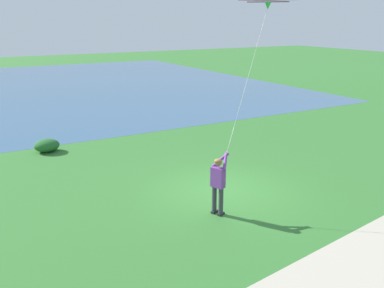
% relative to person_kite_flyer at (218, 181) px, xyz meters
% --- Properties ---
extents(ground_plane, '(120.00, 120.00, 0.00)m').
position_rel_person_kite_flyer_xyz_m(ground_plane, '(1.44, -1.08, -1.05)').
color(ground_plane, '#33702D').
extents(lake_water, '(36.00, 44.00, 0.01)m').
position_rel_person_kite_flyer_xyz_m(lake_water, '(27.62, 2.92, -1.04)').
color(lake_water, '#385B7F').
rests_on(lake_water, ground).
extents(person_kite_flyer, '(0.49, 0.63, 1.83)m').
position_rel_person_kite_flyer_xyz_m(person_kite_flyer, '(0.00, 0.00, 0.00)').
color(person_kite_flyer, '#232328').
rests_on(person_kite_flyer, ground).
extents(lakeside_shrub, '(0.95, 1.07, 0.56)m').
position_rel_person_kite_flyer_xyz_m(lakeside_shrub, '(8.87, 3.08, -0.77)').
color(lakeside_shrub, '#236028').
rests_on(lakeside_shrub, ground).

